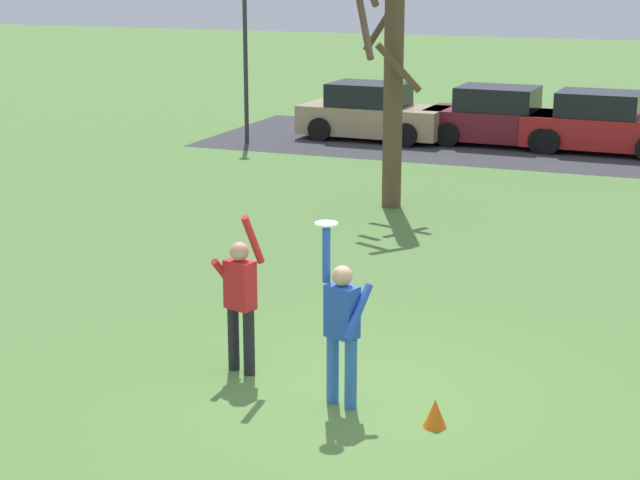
{
  "coord_description": "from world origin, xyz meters",
  "views": [
    {
      "loc": [
        3.65,
        -10.43,
        4.87
      ],
      "look_at": [
        -0.82,
        1.03,
        1.56
      ],
      "focal_mm": 58.16,
      "sensor_mm": 36.0,
      "label": 1
    }
  ],
  "objects_px": {
    "person_defender": "(240,296)",
    "parked_car_red": "(602,125)",
    "frisbee_disc": "(326,224)",
    "bare_tree_tall": "(390,68)",
    "parked_car_tan": "(372,114)",
    "lamppost_by_lot": "(245,49)",
    "field_cone_orange": "(435,413)",
    "person_catcher": "(342,323)",
    "parked_car_maroon": "(501,118)"
  },
  "relations": [
    {
      "from": "lamppost_by_lot",
      "to": "person_defender",
      "type": "bearing_deg",
      "value": -65.0
    },
    {
      "from": "frisbee_disc",
      "to": "parked_car_red",
      "type": "height_order",
      "value": "frisbee_disc"
    },
    {
      "from": "parked_car_red",
      "to": "parked_car_tan",
      "type": "bearing_deg",
      "value": -175.9
    },
    {
      "from": "person_catcher",
      "to": "lamppost_by_lot",
      "type": "distance_m",
      "value": 17.94
    },
    {
      "from": "parked_car_red",
      "to": "lamppost_by_lot",
      "type": "bearing_deg",
      "value": -165.58
    },
    {
      "from": "person_defender",
      "to": "person_catcher",
      "type": "bearing_deg",
      "value": -0.0
    },
    {
      "from": "bare_tree_tall",
      "to": "person_defender",
      "type": "bearing_deg",
      "value": -83.55
    },
    {
      "from": "lamppost_by_lot",
      "to": "person_catcher",
      "type": "bearing_deg",
      "value": -61.34
    },
    {
      "from": "person_catcher",
      "to": "frisbee_disc",
      "type": "bearing_deg",
      "value": 0.0
    },
    {
      "from": "frisbee_disc",
      "to": "lamppost_by_lot",
      "type": "distance_m",
      "value": 17.71
    },
    {
      "from": "frisbee_disc",
      "to": "field_cone_orange",
      "type": "height_order",
      "value": "frisbee_disc"
    },
    {
      "from": "parked_car_maroon",
      "to": "field_cone_orange",
      "type": "bearing_deg",
      "value": -78.42
    },
    {
      "from": "person_catcher",
      "to": "field_cone_orange",
      "type": "distance_m",
      "value": 1.42
    },
    {
      "from": "parked_car_tan",
      "to": "lamppost_by_lot",
      "type": "distance_m",
      "value": 4.03
    },
    {
      "from": "person_defender",
      "to": "field_cone_orange",
      "type": "xyz_separation_m",
      "value": [
        2.63,
        -0.66,
        -0.82
      ]
    },
    {
      "from": "person_defender",
      "to": "lamppost_by_lot",
      "type": "height_order",
      "value": "lamppost_by_lot"
    },
    {
      "from": "bare_tree_tall",
      "to": "field_cone_orange",
      "type": "xyz_separation_m",
      "value": [
        3.66,
        -9.8,
        -2.68
      ]
    },
    {
      "from": "parked_car_red",
      "to": "lamppost_by_lot",
      "type": "xyz_separation_m",
      "value": [
        -9.37,
        -2.07,
        1.86
      ]
    },
    {
      "from": "person_catcher",
      "to": "person_defender",
      "type": "xyz_separation_m",
      "value": [
        -1.48,
        0.48,
        -0.0
      ]
    },
    {
      "from": "bare_tree_tall",
      "to": "lamppost_by_lot",
      "type": "relative_size",
      "value": 1.4
    },
    {
      "from": "person_defender",
      "to": "parked_car_red",
      "type": "bearing_deg",
      "value": 100.52
    },
    {
      "from": "frisbee_disc",
      "to": "field_cone_orange",
      "type": "xyz_separation_m",
      "value": [
        1.35,
        -0.24,
        -1.93
      ]
    },
    {
      "from": "frisbee_disc",
      "to": "parked_car_maroon",
      "type": "relative_size",
      "value": 0.06
    },
    {
      "from": "person_catcher",
      "to": "parked_car_maroon",
      "type": "height_order",
      "value": "person_catcher"
    },
    {
      "from": "person_defender",
      "to": "parked_car_maroon",
      "type": "relative_size",
      "value": 0.49
    },
    {
      "from": "parked_car_maroon",
      "to": "parked_car_red",
      "type": "height_order",
      "value": "same"
    },
    {
      "from": "person_catcher",
      "to": "person_defender",
      "type": "relative_size",
      "value": 1.02
    },
    {
      "from": "parked_car_maroon",
      "to": "lamppost_by_lot",
      "type": "bearing_deg",
      "value": -159.49
    },
    {
      "from": "parked_car_maroon",
      "to": "lamppost_by_lot",
      "type": "xyz_separation_m",
      "value": [
        -6.64,
        -2.23,
        1.86
      ]
    },
    {
      "from": "person_catcher",
      "to": "parked_car_red",
      "type": "distance_m",
      "value": 17.77
    },
    {
      "from": "frisbee_disc",
      "to": "parked_car_red",
      "type": "xyz_separation_m",
      "value": [
        1.02,
        17.68,
        -1.37
      ]
    },
    {
      "from": "parked_car_tan",
      "to": "parked_car_red",
      "type": "xyz_separation_m",
      "value": [
        6.31,
        0.24,
        0.0
      ]
    },
    {
      "from": "parked_car_red",
      "to": "frisbee_disc",
      "type": "bearing_deg",
      "value": -91.34
    },
    {
      "from": "parked_car_red",
      "to": "lamppost_by_lot",
      "type": "relative_size",
      "value": 0.98
    },
    {
      "from": "field_cone_orange",
      "to": "bare_tree_tall",
      "type": "bearing_deg",
      "value": 110.48
    },
    {
      "from": "frisbee_disc",
      "to": "lamppost_by_lot",
      "type": "xyz_separation_m",
      "value": [
        -8.36,
        15.61,
        0.49
      ]
    },
    {
      "from": "parked_car_red",
      "to": "bare_tree_tall",
      "type": "bearing_deg",
      "value": -110.27
    },
    {
      "from": "frisbee_disc",
      "to": "bare_tree_tall",
      "type": "xyz_separation_m",
      "value": [
        -2.3,
        9.55,
        0.75
      ]
    },
    {
      "from": "frisbee_disc",
      "to": "bare_tree_tall",
      "type": "bearing_deg",
      "value": 103.56
    },
    {
      "from": "parked_car_maroon",
      "to": "field_cone_orange",
      "type": "xyz_separation_m",
      "value": [
        3.07,
        -18.08,
        -0.57
      ]
    },
    {
      "from": "person_defender",
      "to": "parked_car_red",
      "type": "xyz_separation_m",
      "value": [
        2.29,
        17.27,
        -0.25
      ]
    },
    {
      "from": "field_cone_orange",
      "to": "lamppost_by_lot",
      "type": "bearing_deg",
      "value": 121.49
    },
    {
      "from": "parked_car_tan",
      "to": "parked_car_red",
      "type": "distance_m",
      "value": 6.31
    },
    {
      "from": "parked_car_maroon",
      "to": "bare_tree_tall",
      "type": "bearing_deg",
      "value": -92.13
    },
    {
      "from": "bare_tree_tall",
      "to": "person_catcher",
      "type": "bearing_deg",
      "value": -75.34
    },
    {
      "from": "bare_tree_tall",
      "to": "field_cone_orange",
      "type": "bearing_deg",
      "value": -69.52
    },
    {
      "from": "parked_car_tan",
      "to": "lamppost_by_lot",
      "type": "xyz_separation_m",
      "value": [
        -3.06,
        -1.84,
        1.86
      ]
    },
    {
      "from": "bare_tree_tall",
      "to": "field_cone_orange",
      "type": "height_order",
      "value": "bare_tree_tall"
    },
    {
      "from": "parked_car_red",
      "to": "lamppost_by_lot",
      "type": "distance_m",
      "value": 9.78
    },
    {
      "from": "parked_car_maroon",
      "to": "parked_car_tan",
      "type": "bearing_deg",
      "value": -171.77
    }
  ]
}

